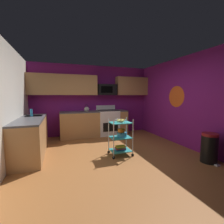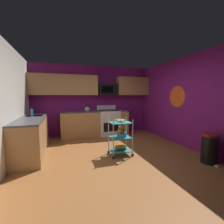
{
  "view_description": "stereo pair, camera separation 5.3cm",
  "coord_description": "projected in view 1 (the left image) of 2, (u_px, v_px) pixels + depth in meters",
  "views": [
    {
      "loc": [
        -1.22,
        -3.41,
        1.49
      ],
      "look_at": [
        0.1,
        0.42,
        1.05
      ],
      "focal_mm": 24.73,
      "sensor_mm": 36.0,
      "label": 1
    },
    {
      "loc": [
        -1.17,
        -3.43,
        1.49
      ],
      "look_at": [
        0.1,
        0.42,
        1.05
      ],
      "focal_mm": 24.73,
      "sensor_mm": 36.0,
      "label": 2
    }
  ],
  "objects": [
    {
      "name": "floor",
      "position": [
        114.0,
        157.0,
        3.76
      ],
      "size": [
        4.4,
        4.8,
        0.04
      ],
      "primitive_type": "cube",
      "color": "#995B2D",
      "rests_on": "ground"
    },
    {
      "name": "wall_back",
      "position": [
        93.0,
        100.0,
        5.9
      ],
      "size": [
        4.52,
        0.06,
        2.6
      ],
      "primitive_type": "cube",
      "color": "#751970",
      "rests_on": "ground"
    },
    {
      "name": "wall_left",
      "position": [
        2.0,
        105.0,
        2.9
      ],
      "size": [
        0.06,
        4.8,
        2.6
      ],
      "primitive_type": "cube",
      "color": "silver",
      "rests_on": "ground"
    },
    {
      "name": "wall_right",
      "position": [
        188.0,
        102.0,
        4.34
      ],
      "size": [
        0.06,
        4.8,
        2.6
      ],
      "primitive_type": "cube",
      "color": "#751970",
      "rests_on": "ground"
    },
    {
      "name": "wall_flower_decal",
      "position": [
        176.0,
        97.0,
        4.73
      ],
      "size": [
        0.0,
        0.65,
        0.65
      ],
      "primitive_type": "cylinder",
      "rotation": [
        0.0,
        1.57,
        0.0
      ],
      "color": "#E5591E"
    },
    {
      "name": "counter_run",
      "position": [
        72.0,
        128.0,
        4.86
      ],
      "size": [
        3.42,
        2.58,
        0.92
      ],
      "color": "#B27F4C",
      "rests_on": "ground"
    },
    {
      "name": "oven_range",
      "position": [
        108.0,
        122.0,
        5.85
      ],
      "size": [
        0.76,
        0.65,
        1.1
      ],
      "color": "white",
      "rests_on": "ground"
    },
    {
      "name": "upper_cabinets",
      "position": [
        90.0,
        85.0,
        5.62
      ],
      "size": [
        4.4,
        0.33,
        0.7
      ],
      "color": "#B27F4C"
    },
    {
      "name": "microwave",
      "position": [
        107.0,
        90.0,
        5.82
      ],
      "size": [
        0.7,
        0.39,
        0.4
      ],
      "color": "black"
    },
    {
      "name": "rolling_cart",
      "position": [
        120.0,
        137.0,
        3.82
      ],
      "size": [
        0.56,
        0.41,
        0.91
      ],
      "color": "silver",
      "rests_on": "ground"
    },
    {
      "name": "fruit_bowl",
      "position": [
        121.0,
        120.0,
        3.78
      ],
      "size": [
        0.27,
        0.27,
        0.07
      ],
      "color": "silver",
      "rests_on": "rolling_cart"
    },
    {
      "name": "mixing_bowl_large",
      "position": [
        122.0,
        135.0,
        3.83
      ],
      "size": [
        0.25,
        0.25,
        0.11
      ],
      "color": "#338CBF",
      "rests_on": "rolling_cart"
    },
    {
      "name": "mixing_bowl_small",
      "position": [
        121.0,
        130.0,
        3.83
      ],
      "size": [
        0.18,
        0.18,
        0.08
      ],
      "color": "orange",
      "rests_on": "rolling_cart"
    },
    {
      "name": "book_stack",
      "position": [
        120.0,
        148.0,
        3.85
      ],
      "size": [
        0.26,
        0.17,
        0.1
      ],
      "color": "#1E4C8C",
      "rests_on": "rolling_cart"
    },
    {
      "name": "kettle",
      "position": [
        87.0,
        109.0,
        5.53
      ],
      "size": [
        0.21,
        0.18,
        0.26
      ],
      "color": "beige",
      "rests_on": "counter_run"
    },
    {
      "name": "dish_soap_bottle",
      "position": [
        31.0,
        113.0,
        4.17
      ],
      "size": [
        0.06,
        0.06,
        0.2
      ],
      "primitive_type": "cylinder",
      "color": "#2D8CBF",
      "rests_on": "counter_run"
    },
    {
      "name": "trash_can",
      "position": [
        209.0,
        148.0,
        3.42
      ],
      "size": [
        0.34,
        0.42,
        0.66
      ],
      "color": "black",
      "rests_on": "ground"
    }
  ]
}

